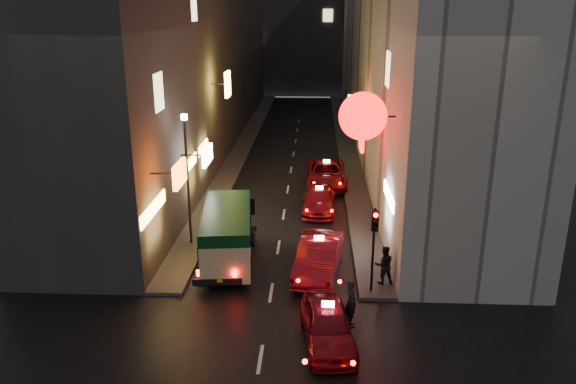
% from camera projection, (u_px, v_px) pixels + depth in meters
% --- Properties ---
extents(building_left, '(7.43, 52.00, 18.00)m').
position_uv_depth(building_left, '(194.00, 33.00, 44.30)').
color(building_left, '#393634').
rests_on(building_left, ground).
extents(building_right, '(8.36, 52.00, 18.00)m').
position_uv_depth(building_right, '(398.00, 33.00, 43.54)').
color(building_right, beige).
rests_on(building_right, ground).
extents(building_far, '(30.00, 10.00, 22.00)m').
position_uv_depth(building_far, '(305.00, 7.00, 73.66)').
color(building_far, '#343339').
rests_on(building_far, ground).
extents(sidewalk_left, '(1.50, 52.00, 0.15)m').
position_uv_depth(sidewalk_left, '(244.00, 144.00, 46.91)').
color(sidewalk_left, '#44413F').
rests_on(sidewalk_left, ground).
extents(sidewalk_right, '(1.50, 52.00, 0.15)m').
position_uv_depth(sidewalk_right, '(346.00, 145.00, 46.51)').
color(sidewalk_right, '#44413F').
rests_on(sidewalk_right, ground).
extents(minibus, '(2.67, 6.00, 2.49)m').
position_uv_depth(minibus, '(227.00, 230.00, 24.74)').
color(minibus, beige).
rests_on(minibus, ground).
extents(taxi_near, '(2.68, 5.31, 1.79)m').
position_uv_depth(taxi_near, '(328.00, 322.00, 18.93)').
color(taxi_near, maroon).
rests_on(taxi_near, ground).
extents(taxi_second, '(3.15, 5.95, 1.97)m').
position_uv_depth(taxi_second, '(319.00, 254.00, 23.94)').
color(taxi_second, maroon).
rests_on(taxi_second, ground).
extents(taxi_third, '(2.05, 4.71, 1.65)m').
position_uv_depth(taxi_third, '(319.00, 198.00, 31.47)').
color(taxi_third, maroon).
rests_on(taxi_third, ground).
extents(taxi_far, '(2.35, 5.57, 1.93)m').
position_uv_depth(taxi_far, '(326.00, 172.00, 35.96)').
color(taxi_far, maroon).
rests_on(taxi_far, ground).
extents(pedestrian_crossing, '(0.62, 0.73, 1.89)m').
position_uv_depth(pedestrian_crossing, '(351.00, 299.00, 20.12)').
color(pedestrian_crossing, black).
rests_on(pedestrian_crossing, ground).
extents(pedestrian_sidewalk, '(0.74, 0.51, 1.84)m').
position_uv_depth(pedestrian_sidewalk, '(384.00, 262.00, 22.74)').
color(pedestrian_sidewalk, black).
rests_on(pedestrian_sidewalk, sidewalk_right).
extents(traffic_light, '(0.26, 0.43, 3.50)m').
position_uv_depth(traffic_light, '(374.00, 233.00, 21.49)').
color(traffic_light, black).
rests_on(traffic_light, sidewalk_right).
extents(lamp_post, '(0.28, 0.28, 6.22)m').
position_uv_depth(lamp_post, '(187.00, 171.00, 25.85)').
color(lamp_post, black).
rests_on(lamp_post, sidewalk_left).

